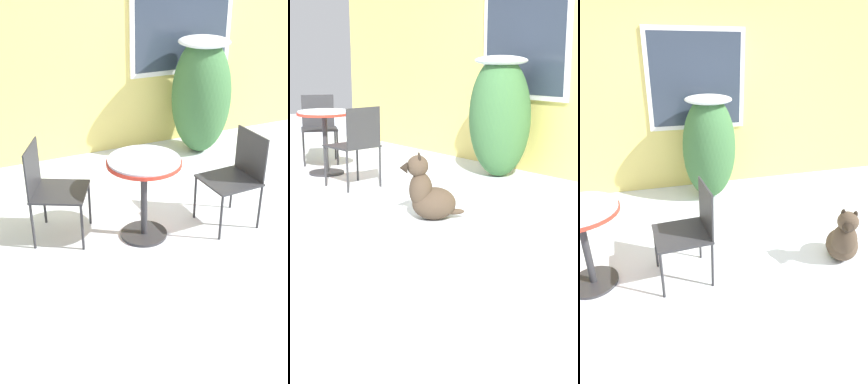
{
  "view_description": "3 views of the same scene",
  "coord_description": "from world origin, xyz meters",
  "views": [
    {
      "loc": [
        -2.85,
        -3.29,
        2.47
      ],
      "look_at": [
        -1.35,
        0.15,
        0.45
      ],
      "focal_mm": 45.0,
      "sensor_mm": 36.0,
      "label": 1
    },
    {
      "loc": [
        4.99,
        -3.31,
        1.49
      ],
      "look_at": [
        1.05,
        -0.09,
        0.25
      ],
      "focal_mm": 55.0,
      "sensor_mm": 36.0,
      "label": 2
    },
    {
      "loc": [
        -0.77,
        -2.21,
        1.89
      ],
      "look_at": [
        0.0,
        0.6,
        0.55
      ],
      "focal_mm": 28.0,
      "sensor_mm": 36.0,
      "label": 3
    }
  ],
  "objects": [
    {
      "name": "ground_plane",
      "position": [
        0.0,
        0.0,
        0.0
      ],
      "size": [
        16.0,
        16.0,
        0.0
      ],
      "primitive_type": "plane",
      "color": "silver"
    },
    {
      "name": "house_wall",
      "position": [
        0.0,
        2.2,
        1.37
      ],
      "size": [
        8.0,
        0.1,
        2.72
      ],
      "color": "#E5D16B",
      "rests_on": "ground_plane"
    },
    {
      "name": "shrub_left",
      "position": [
        0.09,
        1.7,
        0.75
      ],
      "size": [
        0.73,
        0.73,
        1.43
      ],
      "color": "#386638",
      "rests_on": "ground_plane"
    },
    {
      "name": "patio_table",
      "position": [
        -1.35,
        0.15,
        0.59
      ],
      "size": [
        0.66,
        0.66,
        0.77
      ],
      "color": "#2D2D30",
      "rests_on": "ground_plane"
    },
    {
      "name": "patio_chair_far_side",
      "position": [
        -0.46,
        0.04,
        0.51
      ],
      "size": [
        0.5,
        0.5,
        0.89
      ],
      "rotation": [
        0.0,
        0.0,
        4.77
      ],
      "color": "#2D2D30",
      "rests_on": "ground_plane"
    },
    {
      "name": "dog",
      "position": [
        1.02,
        -0.13,
        0.23
      ],
      "size": [
        0.48,
        0.53,
        0.61
      ],
      "rotation": [
        0.0,
        0.0,
        -0.6
      ],
      "color": "#4C3D2D",
      "rests_on": "ground_plane"
    }
  ]
}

